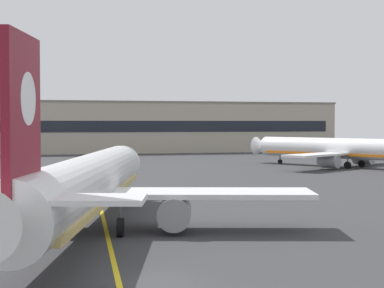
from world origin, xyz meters
TOP-DOWN VIEW (x-y plane):
  - ground_plane at (0.00, 0.00)m, footprint 400.00×400.00m
  - taxiway_centreline at (0.00, 30.00)m, footprint 10.47×179.73m
  - airliner_foreground at (-2.24, 14.49)m, footprint 32.21×40.94m
  - airliner_background at (45.14, 66.39)m, footprint 27.59×34.19m
  - safety_cone_by_nose_gear at (-1.79, 30.90)m, footprint 0.44×0.44m
  - terminal_building at (4.58, 127.62)m, footprint 133.21×12.40m

SIDE VIEW (x-z plane):
  - ground_plane at x=0.00m, z-range 0.00..0.00m
  - taxiway_centreline at x=0.00m, z-range 0.00..0.01m
  - safety_cone_by_nose_gear at x=-1.79m, z-range -0.02..0.53m
  - airliner_background at x=45.14m, z-range -2.29..8.59m
  - airliner_foreground at x=-2.24m, z-range -2.46..9.19m
  - terminal_building at x=4.58m, z-range 0.01..13.18m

